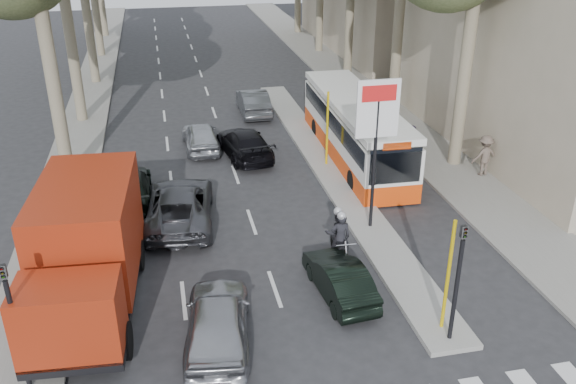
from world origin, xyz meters
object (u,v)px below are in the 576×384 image
(red_truck, at_px, (86,249))
(motorcycle, at_px, (339,237))
(dark_hatchback, at_px, (340,278))
(city_bus, at_px, (355,127))
(silver_hatchback, at_px, (218,322))

(red_truck, bearing_deg, motorcycle, 10.81)
(dark_hatchback, height_order, motorcycle, motorcycle)
(dark_hatchback, distance_m, red_truck, 7.44)
(dark_hatchback, xyz_separation_m, city_bus, (3.84, 10.51, 0.91))
(dark_hatchback, bearing_deg, city_bus, -115.36)
(red_truck, bearing_deg, silver_hatchback, -32.87)
(dark_hatchback, height_order, red_truck, red_truck)
(dark_hatchback, relative_size, red_truck, 0.51)
(silver_hatchback, relative_size, city_bus, 0.40)
(dark_hatchback, bearing_deg, red_truck, -13.56)
(city_bus, bearing_deg, silver_hatchback, -121.15)
(dark_hatchback, relative_size, city_bus, 0.33)
(red_truck, xyz_separation_m, city_bus, (11.08, 9.46, -0.43))
(silver_hatchback, xyz_separation_m, dark_hatchback, (3.85, 1.51, -0.15))
(silver_hatchback, distance_m, motorcycle, 5.60)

